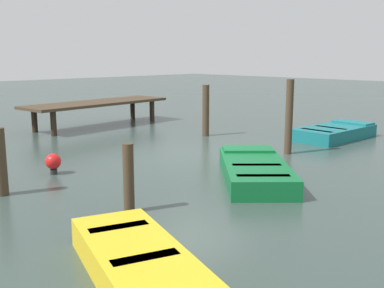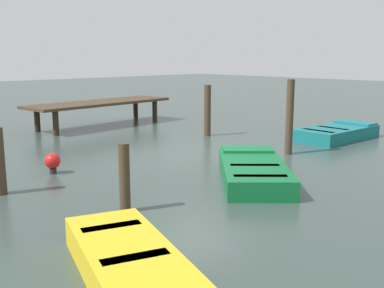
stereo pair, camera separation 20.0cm
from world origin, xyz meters
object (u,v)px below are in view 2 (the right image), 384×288
(dock_segment, at_px, (100,104))
(marker_buoy, at_px, (53,161))
(mooring_piling_mid_right, at_px, (290,117))
(rowboat_teal, at_px, (337,133))
(rowboat_green, at_px, (253,170))
(rowboat_yellow, at_px, (145,284))
(mooring_piling_far_left, at_px, (124,178))
(mooring_piling_near_right, at_px, (207,111))

(dock_segment, height_order, marker_buoy, dock_segment)
(dock_segment, relative_size, mooring_piling_mid_right, 2.90)
(rowboat_teal, relative_size, marker_buoy, 6.33)
(dock_segment, relative_size, marker_buoy, 12.45)
(rowboat_green, bearing_deg, rowboat_yellow, 160.54)
(rowboat_yellow, relative_size, mooring_piling_far_left, 3.31)
(rowboat_teal, xyz_separation_m, mooring_piling_near_right, (-2.60, 3.37, 0.65))
(mooring_piling_mid_right, height_order, mooring_piling_far_left, mooring_piling_mid_right)
(mooring_piling_near_right, xyz_separation_m, marker_buoy, (-6.22, -1.09, -0.58))
(rowboat_teal, distance_m, marker_buoy, 9.11)
(mooring_piling_mid_right, relative_size, mooring_piling_far_left, 1.69)
(rowboat_green, height_order, marker_buoy, marker_buoy)
(rowboat_teal, relative_size, rowboat_yellow, 0.75)
(rowboat_teal, bearing_deg, rowboat_yellow, -158.96)
(dock_segment, relative_size, mooring_piling_near_right, 3.46)
(rowboat_yellow, relative_size, mooring_piling_near_right, 2.34)
(rowboat_teal, bearing_deg, mooring_piling_far_left, -171.24)
(rowboat_yellow, xyz_separation_m, marker_buoy, (1.96, 5.96, 0.07))
(rowboat_yellow, height_order, mooring_piling_near_right, mooring_piling_near_right)
(mooring_piling_far_left, bearing_deg, marker_buoy, 84.04)
(rowboat_teal, bearing_deg, dock_segment, 119.56)
(rowboat_green, distance_m, mooring_piling_mid_right, 3.09)
(dock_segment, xyz_separation_m, rowboat_green, (-1.88, -9.02, -0.63))
(mooring_piling_far_left, bearing_deg, dock_segment, 59.66)
(rowboat_yellow, relative_size, mooring_piling_mid_right, 1.96)
(dock_segment, relative_size, rowboat_yellow, 1.48)
(mooring_piling_near_right, bearing_deg, mooring_piling_far_left, -146.06)
(rowboat_teal, relative_size, mooring_piling_far_left, 2.49)
(dock_segment, bearing_deg, marker_buoy, -136.26)
(mooring_piling_near_right, bearing_deg, dock_segment, 107.78)
(rowboat_green, xyz_separation_m, mooring_piling_mid_right, (2.81, 1.01, 0.81))
(rowboat_green, bearing_deg, rowboat_teal, -33.62)
(dock_segment, bearing_deg, rowboat_yellow, -125.62)
(marker_buoy, bearing_deg, rowboat_yellow, -108.24)
(rowboat_teal, height_order, mooring_piling_near_right, mooring_piling_near_right)
(rowboat_green, bearing_deg, mooring_piling_mid_right, -25.85)
(rowboat_green, bearing_deg, mooring_piling_far_left, 130.61)
(mooring_piling_mid_right, relative_size, mooring_piling_near_right, 1.19)
(rowboat_teal, bearing_deg, mooring_piling_near_right, 129.93)
(rowboat_green, relative_size, mooring_piling_near_right, 1.89)
(dock_segment, bearing_deg, rowboat_teal, -67.64)
(rowboat_yellow, bearing_deg, marker_buoy, -179.04)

